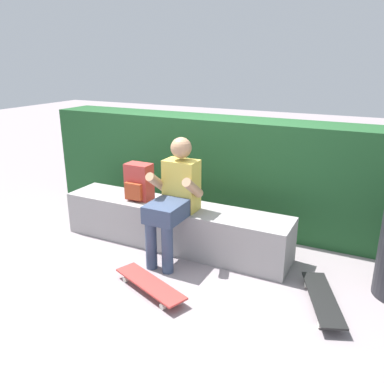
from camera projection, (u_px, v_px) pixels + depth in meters
The scene contains 7 objects.
ground_plane at pixel (156, 260), 4.05m from camera, with size 24.00×24.00×0.00m, color gray.
bench_main at pixel (174, 225), 4.30m from camera, with size 2.54×0.49×0.47m.
person_skater at pixel (174, 196), 3.92m from camera, with size 0.49×0.62×1.22m.
skateboard_near_person at pixel (150, 284), 3.48m from camera, with size 0.82×0.48×0.09m.
skateboard_beside_bench at pixel (323, 299), 3.27m from camera, with size 0.48×0.82×0.09m.
backpack_on_bench at pixel (139, 182), 4.34m from camera, with size 0.28×0.23×0.40m.
hedge_row at pixel (229, 172), 4.82m from camera, with size 4.80×0.56×1.29m.
Camera 1 is at (1.95, -3.06, 1.96)m, focal length 37.15 mm.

